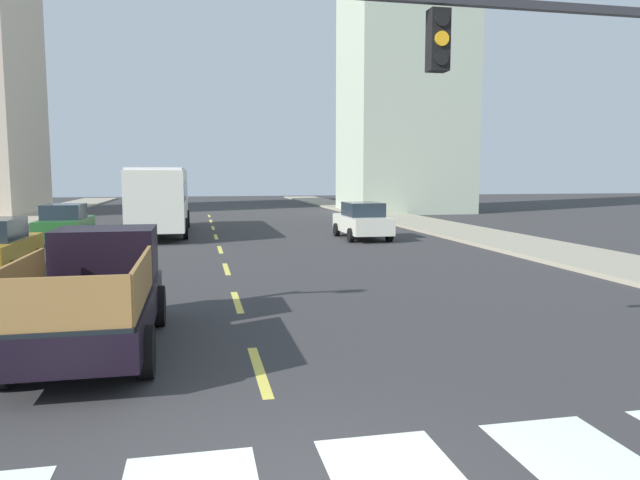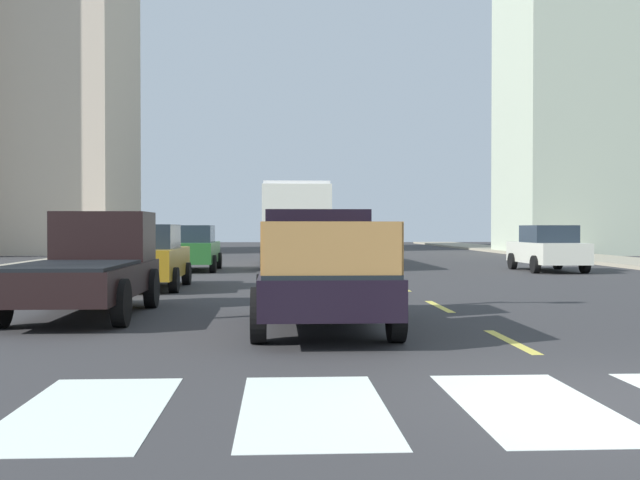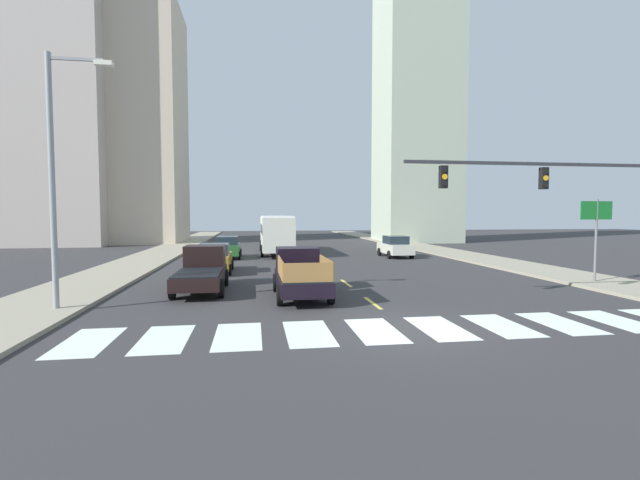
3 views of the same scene
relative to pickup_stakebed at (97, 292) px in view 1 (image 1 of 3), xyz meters
The scene contains 13 objects.
sidewalk_right 19.37m from the pickup_stakebed, 38.30° to the left, with size 3.94×110.00×0.15m, color gray.
lane_dash_0 3.44m from the pickup_stakebed, 37.24° to the right, with size 0.16×2.40×0.01m, color #D5C54D.
lane_dash_1 4.10m from the pickup_stakebed, 48.60° to the left, with size 0.16×2.40×0.01m, color #D5C54D.
lane_dash_2 8.47m from the pickup_stakebed, 71.73° to the left, with size 0.16×2.40×0.01m, color #D5C54D.
lane_dash_3 13.29m from the pickup_stakebed, 78.52° to the left, with size 0.16×2.40×0.01m, color #D5C54D.
lane_dash_4 18.21m from the pickup_stakebed, 81.66° to the left, with size 0.16×2.40×0.01m, color #D5C54D.
lane_dash_5 23.16m from the pickup_stakebed, 83.45° to the left, with size 0.16×2.40×0.01m, color #D5C54D.
lane_dash_6 28.13m from the pickup_stakebed, 84.61° to the left, with size 0.16×2.40×0.01m, color #D5C54D.
lane_dash_7 33.11m from the pickup_stakebed, 85.43° to the left, with size 0.16×2.40×0.01m, color #D5C54D.
pickup_stakebed is the anchor object (origin of this frame).
city_bus 20.22m from the pickup_stakebed, 90.06° to the left, with size 2.72×10.80×3.32m.
sedan_mid 18.31m from the pickup_stakebed, 59.24° to the left, with size 2.02×4.40×1.72m.
sedan_near_right 17.28m from the pickup_stakebed, 103.22° to the left, with size 2.02×4.40×1.72m.
Camera 1 is at (-0.89, -4.74, 2.99)m, focal length 32.91 mm.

